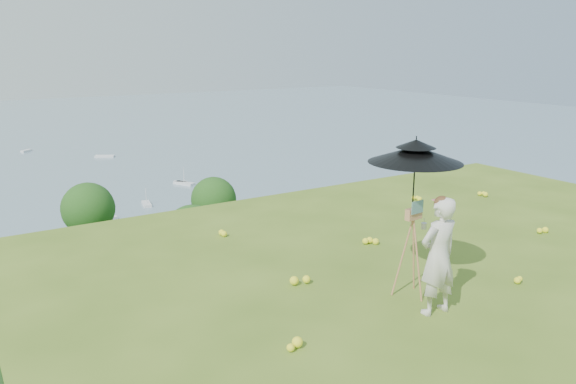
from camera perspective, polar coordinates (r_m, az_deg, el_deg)
ground at (r=9.24m, az=24.12°, el=-9.26°), size 14.00×14.00×0.00m
shoreline_tier at (r=89.10m, az=-24.59°, el=-13.32°), size 170.00×28.00×8.00m
slope_trees at (r=44.25m, az=-20.01°, el=-11.24°), size 110.00×50.00×6.00m
harbor_town at (r=86.42m, az=-25.05°, el=-9.48°), size 110.00×22.00×5.00m
wildflowers at (r=9.34m, az=22.89°, el=-8.47°), size 10.00×10.50×0.12m
painter at (r=7.78m, az=15.02°, el=-6.31°), size 0.60×0.40×1.64m
field_easel at (r=8.28m, az=12.45°, el=-5.62°), size 0.60×0.60×1.44m
sun_umbrella at (r=8.01m, az=12.70°, el=1.48°), size 1.46×1.46×1.16m
painter_cap at (r=7.55m, az=15.40°, el=-0.80°), size 0.21×0.25×0.10m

